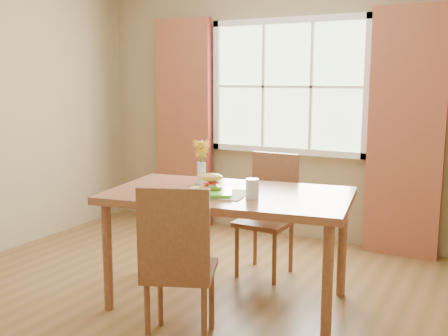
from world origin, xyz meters
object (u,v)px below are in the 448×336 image
croissant_sandwich (211,182)px  flower_vase (202,156)px  dining_table (229,204)px  chair_near (177,260)px  chair_far (269,208)px  water_glass (252,189)px

croissant_sandwich → flower_vase: (-0.23, 0.27, 0.13)m
dining_table → chair_near: chair_near is taller
dining_table → chair_far: chair_far is taller
dining_table → croissant_sandwich: croissant_sandwich is taller
chair_near → croissant_sandwich: 0.69m
dining_table → chair_far: 0.73m
dining_table → chair_near: size_ratio=1.81×
flower_vase → croissant_sandwich: bearing=-48.9°
croissant_sandwich → chair_near: bearing=-107.5°
water_glass → croissant_sandwich: bearing=-179.4°
chair_near → chair_far: 1.40m
croissant_sandwich → water_glass: croissant_sandwich is taller
flower_vase → chair_far: bearing=59.9°
chair_far → water_glass: bearing=-72.9°
chair_far → flower_vase: size_ratio=2.98×
chair_near → water_glass: (0.20, 0.60, 0.33)m
croissant_sandwich → flower_vase: bearing=102.9°
chair_far → croissant_sandwich: bearing=-94.2°
chair_far → flower_vase: flower_vase is taller
chair_near → croissant_sandwich: size_ratio=5.02×
dining_table → croissant_sandwich: 0.21m
chair_far → flower_vase: bearing=-118.6°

